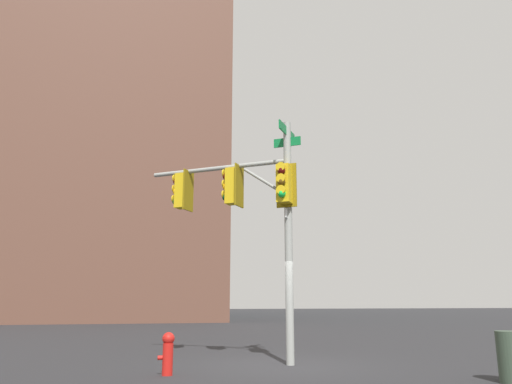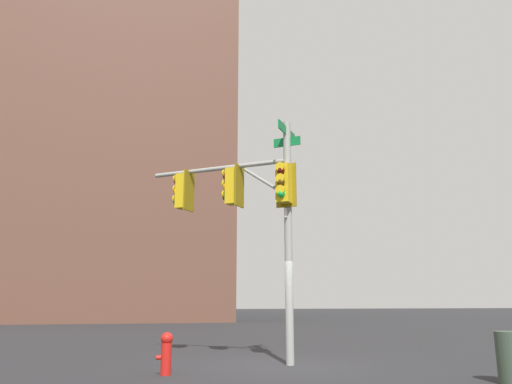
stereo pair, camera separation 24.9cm
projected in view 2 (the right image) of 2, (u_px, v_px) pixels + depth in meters
The scene contains 8 objects.
ground_plane at pixel (280, 366), 11.75m from camera, with size 200.00×200.00×0.00m, color #262628.
signal_pole_assembly at pixel (248, 199), 13.07m from camera, with size 3.77×3.00×6.23m.
fire_hydrant at pixel (166, 352), 10.28m from camera, with size 0.34×0.26×0.87m.
litter_bin at pixel (512, 358), 9.15m from camera, with size 0.56×0.56×0.95m, color #384738.
building_brick_nearside at pixel (83, 91), 51.76m from camera, with size 21.86×21.74×46.82m, color brown.
building_brick_midblock at pixel (111, 154), 45.98m from camera, with size 21.00×18.19×30.35m, color brown.
building_glass_tower at pixel (85, 88), 60.53m from camera, with size 32.33×30.80×55.05m, color #9EC6C1.
building_brick_farside at pixel (41, 121), 57.66m from camera, with size 23.62×17.79×44.90m, color brown.
Camera 2 is at (3.33, 11.95, 1.49)m, focal length 34.21 mm.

